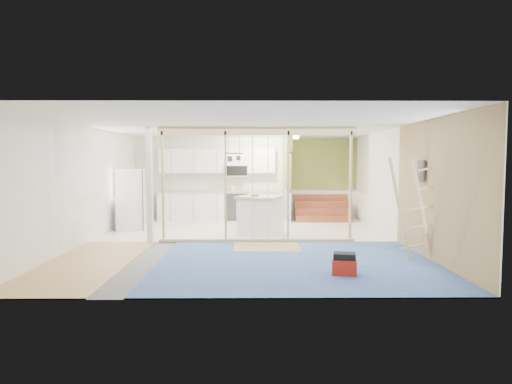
{
  "coord_description": "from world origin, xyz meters",
  "views": [
    {
      "loc": [
        0.2,
        -9.54,
        1.81
      ],
      "look_at": [
        0.28,
        0.6,
        1.1
      ],
      "focal_mm": 30.0,
      "sensor_mm": 36.0,
      "label": 1
    }
  ],
  "objects_px": {
    "island": "(260,215)",
    "toolbox": "(344,265)",
    "fridge": "(131,200)",
    "ladder": "(414,209)"
  },
  "relations": [
    {
      "from": "fridge",
      "to": "ladder",
      "type": "height_order",
      "value": "ladder"
    },
    {
      "from": "ladder",
      "to": "fridge",
      "type": "bearing_deg",
      "value": 155.04
    },
    {
      "from": "fridge",
      "to": "toolbox",
      "type": "bearing_deg",
      "value": -54.22
    },
    {
      "from": "island",
      "to": "ladder",
      "type": "xyz_separation_m",
      "value": [
        2.77,
        -2.89,
        0.48
      ]
    },
    {
      "from": "toolbox",
      "to": "ladder",
      "type": "xyz_separation_m",
      "value": [
        1.48,
        1.02,
        0.79
      ]
    },
    {
      "from": "toolbox",
      "to": "ladder",
      "type": "bearing_deg",
      "value": 46.87
    },
    {
      "from": "island",
      "to": "toolbox",
      "type": "height_order",
      "value": "island"
    },
    {
      "from": "toolbox",
      "to": "island",
      "type": "bearing_deg",
      "value": 120.54
    },
    {
      "from": "fridge",
      "to": "ladder",
      "type": "xyz_separation_m",
      "value": [
        6.19,
        -3.63,
        0.15
      ]
    },
    {
      "from": "toolbox",
      "to": "ladder",
      "type": "distance_m",
      "value": 1.96
    }
  ]
}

